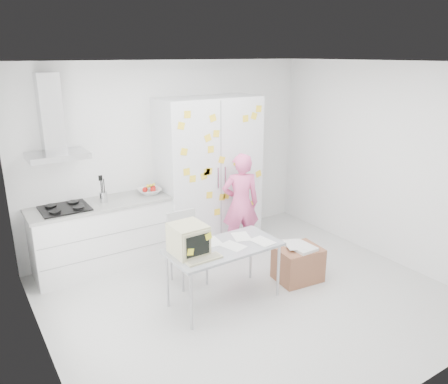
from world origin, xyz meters
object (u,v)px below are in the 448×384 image
person (241,204)px  desk (202,244)px  chair (186,243)px  cardboard_box (298,263)px

person → desk: (-1.20, -0.98, 0.05)m
person → chair: person is taller
cardboard_box → person: bearing=97.3°
desk → chair: bearing=77.2°
chair → cardboard_box: bearing=-31.1°
person → cardboard_box: (0.14, -1.09, -0.51)m
person → chair: size_ratio=1.62×
person → chair: 1.14m
person → cardboard_box: 1.21m
person → cardboard_box: person is taller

